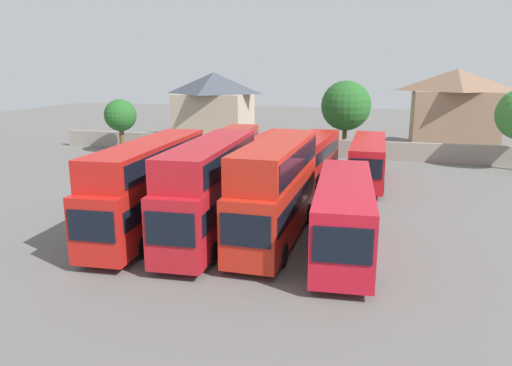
{
  "coord_description": "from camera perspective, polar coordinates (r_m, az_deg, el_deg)",
  "views": [
    {
      "loc": [
        6.65,
        -22.39,
        8.65
      ],
      "look_at": [
        0.0,
        3.0,
        2.29
      ],
      "focal_mm": 33.06,
      "sensor_mm": 36.0,
      "label": 1
    }
  ],
  "objects": [
    {
      "name": "bus_6",
      "position": [
        38.62,
        1.51,
        3.54
      ],
      "size": [
        3.24,
        11.17,
        3.3
      ],
      "rotation": [
        0.0,
        0.0,
        -1.63
      ],
      "color": "red",
      "rests_on": "ground"
    },
    {
      "name": "house_terrace_left",
      "position": [
        60.91,
        -5.09,
        9.39
      ],
      "size": [
        9.04,
        8.08,
        8.24
      ],
      "color": "tan",
      "rests_on": "ground"
    },
    {
      "name": "tree_left_of_lot",
      "position": [
        51.46,
        -16.08,
        7.83
      ],
      "size": [
        3.31,
        3.31,
        5.63
      ],
      "color": "brown",
      "rests_on": "ground"
    },
    {
      "name": "bus_5",
      "position": [
        39.67,
        -3.38,
        3.99
      ],
      "size": [
        2.99,
        12.04,
        3.56
      ],
      "rotation": [
        0.0,
        0.0,
        -1.54
      ],
      "color": "#AF281F",
      "rests_on": "ground"
    },
    {
      "name": "tree_right_of_lot",
      "position": [
        49.82,
        10.81,
        9.16
      ],
      "size": [
        5.09,
        5.09,
        7.54
      ],
      "color": "brown",
      "rests_on": "ground"
    },
    {
      "name": "bus_3",
      "position": [
        24.01,
        2.45,
        -0.32
      ],
      "size": [
        2.69,
        10.6,
        5.11
      ],
      "rotation": [
        0.0,
        0.0,
        -1.59
      ],
      "color": "red",
      "rests_on": "ground"
    },
    {
      "name": "bus_2",
      "position": [
        24.43,
        -5.54,
        -0.21
      ],
      "size": [
        2.99,
        11.16,
        5.04
      ],
      "rotation": [
        0.0,
        0.0,
        -1.52
      ],
      "color": "#B01720",
      "rests_on": "ground"
    },
    {
      "name": "bus_1",
      "position": [
        26.04,
        -12.71,
        0.18
      ],
      "size": [
        3.1,
        12.06,
        4.87
      ],
      "rotation": [
        0.0,
        0.0,
        -1.51
      ],
      "color": "red",
      "rests_on": "ground"
    },
    {
      "name": "bus_7",
      "position": [
        38.29,
        6.76,
        3.41
      ],
      "size": [
        3.39,
        10.67,
        3.37
      ],
      "rotation": [
        0.0,
        0.0,
        -1.66
      ],
      "color": "red",
      "rests_on": "ground"
    },
    {
      "name": "house_terrace_centre",
      "position": [
        56.97,
        22.87,
        8.33
      ],
      "size": [
        9.2,
        7.17,
        8.7
      ],
      "color": "#9E7A60",
      "rests_on": "ground"
    },
    {
      "name": "depot_boundary_wall",
      "position": [
        48.16,
        6.57,
        4.27
      ],
      "size": [
        56.0,
        0.5,
        1.8
      ],
      "primitive_type": "cube",
      "color": "gray",
      "rests_on": "ground"
    },
    {
      "name": "bus_8",
      "position": [
        37.53,
        13.41,
        2.92
      ],
      "size": [
        2.53,
        11.02,
        3.35
      ],
      "rotation": [
        0.0,
        0.0,
        -1.57
      ],
      "color": "red",
      "rests_on": "ground"
    },
    {
      "name": "bus_4",
      "position": [
        23.02,
        10.6,
        -3.42
      ],
      "size": [
        3.21,
        10.92,
        3.5
      ],
      "rotation": [
        0.0,
        0.0,
        -1.51
      ],
      "color": "red",
      "rests_on": "ground"
    },
    {
      "name": "ground",
      "position": [
        41.83,
        5.22,
        1.63
      ],
      "size": [
        140.0,
        140.0,
        0.0
      ],
      "primitive_type": "plane",
      "color": "#605E5B"
    }
  ]
}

